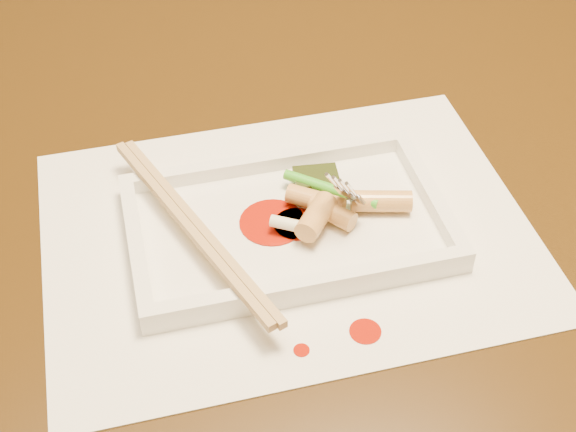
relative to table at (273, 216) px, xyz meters
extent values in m
cube|color=black|center=(0.00, 0.00, 0.08)|extent=(1.40, 0.90, 0.04)
cylinder|color=black|center=(0.62, 0.37, -0.29)|extent=(0.07, 0.07, 0.71)
cube|color=white|center=(-0.01, -0.12, 0.10)|extent=(0.40, 0.30, 0.00)
cylinder|color=#A31504|center=(0.02, -0.24, 0.10)|extent=(0.02, 0.02, 0.00)
cylinder|color=#A31504|center=(-0.03, -0.24, 0.10)|extent=(0.01, 0.01, 0.00)
cube|color=white|center=(-0.01, -0.12, 0.11)|extent=(0.26, 0.16, 0.01)
cube|color=white|center=(-0.01, -0.05, 0.12)|extent=(0.26, 0.01, 0.01)
cube|color=white|center=(-0.01, -0.20, 0.12)|extent=(0.26, 0.01, 0.01)
cube|color=white|center=(-0.14, -0.12, 0.12)|extent=(0.01, 0.14, 0.01)
cube|color=white|center=(0.11, -0.12, 0.12)|extent=(0.01, 0.14, 0.01)
cube|color=black|center=(0.02, -0.08, 0.12)|extent=(0.04, 0.03, 0.01)
cylinder|color=#EAEACC|center=(-0.01, -0.14, 0.12)|extent=(0.04, 0.03, 0.01)
cylinder|color=#2D9818|center=(0.03, -0.10, 0.12)|extent=(0.07, 0.06, 0.01)
cube|color=tan|center=(-0.10, -0.12, 0.13)|extent=(0.09, 0.23, 0.01)
cube|color=tan|center=(-0.09, -0.12, 0.13)|extent=(0.09, 0.23, 0.01)
cylinder|color=#A31504|center=(-0.01, -0.13, 0.11)|extent=(0.04, 0.04, 0.00)
cylinder|color=#A31504|center=(-0.03, -0.12, 0.11)|extent=(0.05, 0.05, 0.00)
cylinder|color=tan|center=(0.01, -0.11, 0.12)|extent=(0.05, 0.04, 0.02)
cylinder|color=tan|center=(0.06, -0.13, 0.12)|extent=(0.05, 0.03, 0.02)
cylinder|color=tan|center=(0.01, -0.14, 0.13)|extent=(0.04, 0.05, 0.02)
cylinder|color=tan|center=(0.02, -0.13, 0.12)|extent=(0.04, 0.04, 0.02)
camera|label=1|loc=(-0.13, -0.58, 0.58)|focal=50.00mm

